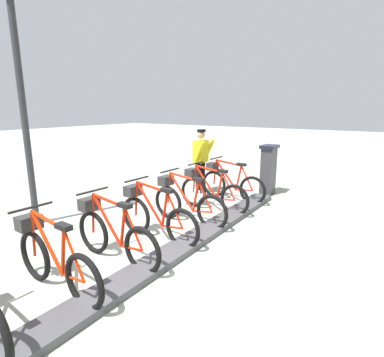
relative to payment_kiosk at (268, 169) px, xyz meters
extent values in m
plane|color=#A0A69B|center=(-0.05, 4.06, -0.67)|extent=(60.00, 60.00, 0.00)
cube|color=#47474C|center=(-0.05, 4.06, -0.62)|extent=(0.44, 7.27, 0.10)
cube|color=#38383D|center=(0.00, 0.00, -0.07)|extent=(0.28, 0.44, 1.20)
cube|color=#194C8C|center=(0.15, 0.00, 0.28)|extent=(0.03, 0.30, 0.40)
cube|color=black|center=(0.00, 0.00, 0.57)|extent=(0.36, 0.52, 0.08)
torus|color=black|center=(-0.03, 1.05, -0.33)|extent=(0.67, 0.10, 0.67)
torus|color=black|center=(1.02, 1.01, -0.33)|extent=(0.67, 0.10, 0.67)
cylinder|color=red|center=(0.68, 1.02, -0.05)|extent=(0.60, 0.07, 0.70)
cylinder|color=red|center=(0.34, 1.03, -0.09)|extent=(0.16, 0.05, 0.61)
cylinder|color=red|center=(0.62, 1.02, 0.25)|extent=(0.69, 0.07, 0.11)
cylinder|color=red|center=(0.18, 1.04, -0.36)|extent=(0.43, 0.05, 0.09)
cylinder|color=red|center=(0.12, 1.04, -0.06)|extent=(0.33, 0.05, 0.56)
cylinder|color=red|center=(0.99, 1.01, -0.02)|extent=(0.10, 0.04, 0.62)
cube|color=black|center=(0.28, 1.04, 0.24)|extent=(0.22, 0.11, 0.06)
cylinder|color=black|center=(0.96, 1.01, 0.33)|extent=(0.05, 0.54, 0.03)
cube|color=#2D2D2D|center=(1.07, 1.00, 0.11)|extent=(0.21, 0.29, 0.18)
torus|color=black|center=(-0.03, 1.97, -0.33)|extent=(0.67, 0.10, 0.67)
torus|color=black|center=(1.02, 1.93, -0.33)|extent=(0.67, 0.10, 0.67)
cylinder|color=red|center=(0.68, 1.94, -0.05)|extent=(0.60, 0.07, 0.70)
cylinder|color=red|center=(0.34, 1.96, -0.09)|extent=(0.16, 0.05, 0.61)
cylinder|color=red|center=(0.62, 1.95, 0.25)|extent=(0.69, 0.07, 0.11)
cylinder|color=red|center=(0.18, 1.96, -0.36)|extent=(0.43, 0.05, 0.09)
cylinder|color=red|center=(0.12, 1.97, -0.06)|extent=(0.33, 0.05, 0.56)
cylinder|color=red|center=(0.99, 1.93, -0.02)|extent=(0.10, 0.04, 0.62)
cube|color=black|center=(0.28, 1.96, 0.24)|extent=(0.22, 0.11, 0.06)
cylinder|color=black|center=(0.96, 1.93, 0.33)|extent=(0.05, 0.54, 0.03)
cube|color=#2D2D2D|center=(1.07, 1.93, 0.11)|extent=(0.21, 0.29, 0.18)
torus|color=black|center=(-0.03, 2.90, -0.33)|extent=(0.67, 0.10, 0.67)
torus|color=black|center=(1.02, 2.85, -0.33)|extent=(0.67, 0.10, 0.67)
cylinder|color=red|center=(0.68, 2.87, -0.05)|extent=(0.60, 0.07, 0.70)
cylinder|color=red|center=(0.34, 2.88, -0.09)|extent=(0.16, 0.05, 0.61)
cylinder|color=red|center=(0.62, 2.87, 0.25)|extent=(0.69, 0.07, 0.11)
cylinder|color=red|center=(0.18, 2.89, -0.36)|extent=(0.43, 0.05, 0.09)
cylinder|color=red|center=(0.12, 2.89, -0.06)|extent=(0.33, 0.05, 0.56)
cylinder|color=red|center=(0.99, 2.86, -0.02)|extent=(0.10, 0.04, 0.62)
cube|color=black|center=(0.28, 2.88, 0.24)|extent=(0.22, 0.11, 0.06)
cylinder|color=black|center=(0.96, 2.86, 0.33)|extent=(0.05, 0.54, 0.03)
cube|color=#2D2D2D|center=(1.07, 2.85, 0.11)|extent=(0.21, 0.29, 0.18)
torus|color=black|center=(-0.03, 3.82, -0.33)|extent=(0.67, 0.10, 0.67)
torus|color=black|center=(1.02, 3.78, -0.33)|extent=(0.67, 0.10, 0.67)
cylinder|color=red|center=(0.68, 3.79, -0.05)|extent=(0.60, 0.07, 0.70)
cylinder|color=red|center=(0.34, 3.81, -0.09)|extent=(0.16, 0.05, 0.61)
cylinder|color=red|center=(0.62, 3.79, 0.25)|extent=(0.69, 0.07, 0.11)
cylinder|color=red|center=(0.18, 3.81, -0.36)|extent=(0.43, 0.05, 0.09)
cylinder|color=red|center=(0.12, 3.81, -0.06)|extent=(0.33, 0.05, 0.56)
cylinder|color=red|center=(0.99, 3.78, -0.02)|extent=(0.10, 0.04, 0.62)
cube|color=black|center=(0.28, 3.81, 0.24)|extent=(0.22, 0.11, 0.06)
cylinder|color=black|center=(0.96, 3.78, 0.33)|extent=(0.05, 0.54, 0.03)
cube|color=#2D2D2D|center=(1.07, 3.78, 0.11)|extent=(0.21, 0.29, 0.18)
torus|color=black|center=(-0.03, 4.74, -0.33)|extent=(0.67, 0.10, 0.67)
torus|color=black|center=(1.02, 4.70, -0.33)|extent=(0.67, 0.10, 0.67)
cylinder|color=red|center=(0.68, 4.72, -0.05)|extent=(0.60, 0.07, 0.70)
cylinder|color=red|center=(0.34, 4.73, -0.09)|extent=(0.16, 0.05, 0.61)
cylinder|color=red|center=(0.62, 4.72, 0.25)|extent=(0.69, 0.07, 0.11)
cylinder|color=red|center=(0.18, 4.74, -0.36)|extent=(0.43, 0.05, 0.09)
cylinder|color=red|center=(0.12, 4.74, -0.06)|extent=(0.33, 0.05, 0.56)
cylinder|color=red|center=(0.99, 4.70, -0.02)|extent=(0.10, 0.04, 0.62)
cube|color=black|center=(0.28, 4.73, 0.24)|extent=(0.22, 0.11, 0.06)
cylinder|color=black|center=(0.96, 4.70, 0.33)|extent=(0.05, 0.54, 0.03)
cube|color=#2D2D2D|center=(1.07, 4.70, 0.11)|extent=(0.21, 0.29, 0.18)
torus|color=black|center=(-0.03, 5.67, -0.33)|extent=(0.67, 0.10, 0.67)
torus|color=black|center=(1.02, 5.63, -0.33)|extent=(0.67, 0.10, 0.67)
cylinder|color=red|center=(0.68, 5.64, -0.05)|extent=(0.60, 0.07, 0.70)
cylinder|color=red|center=(0.34, 5.65, -0.09)|extent=(0.16, 0.05, 0.61)
cylinder|color=red|center=(0.62, 5.64, 0.25)|extent=(0.69, 0.07, 0.11)
cylinder|color=red|center=(0.18, 5.66, -0.36)|extent=(0.43, 0.05, 0.09)
cylinder|color=red|center=(0.12, 5.66, -0.06)|extent=(0.33, 0.05, 0.56)
cylinder|color=red|center=(0.99, 5.63, -0.02)|extent=(0.10, 0.04, 0.62)
cube|color=black|center=(0.28, 5.66, 0.24)|extent=(0.22, 0.11, 0.06)
cylinder|color=black|center=(0.96, 5.63, 0.33)|extent=(0.05, 0.54, 0.03)
cube|color=#2D2D2D|center=(1.07, 5.62, 0.11)|extent=(0.21, 0.29, 0.18)
cube|color=white|center=(1.47, 0.72, -0.62)|extent=(0.26, 0.12, 0.10)
cube|color=white|center=(1.58, 0.95, -0.62)|extent=(0.26, 0.12, 0.10)
cylinder|color=black|center=(1.53, 0.74, -0.24)|extent=(0.15, 0.15, 0.82)
cylinder|color=black|center=(1.52, 0.94, -0.24)|extent=(0.15, 0.15, 0.82)
cube|color=yellow|center=(1.53, 0.84, 0.43)|extent=(0.28, 0.41, 0.56)
cylinder|color=yellow|center=(1.44, 0.57, 0.46)|extent=(0.34, 0.11, 0.57)
cylinder|color=yellow|center=(1.42, 1.09, 0.46)|extent=(0.34, 0.11, 0.57)
sphere|color=tan|center=(1.53, 0.84, 0.86)|extent=(0.22, 0.22, 0.22)
cylinder|color=black|center=(1.51, 0.83, 0.96)|extent=(0.22, 0.22, 0.06)
cylinder|color=#2D2D33|center=(2.98, 4.51, 1.34)|extent=(0.12, 0.12, 4.01)
camera|label=1|loc=(-2.70, 7.52, 1.53)|focal=28.83mm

